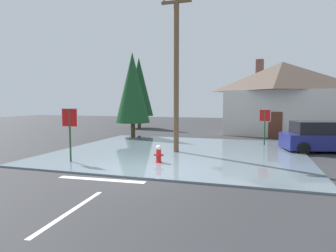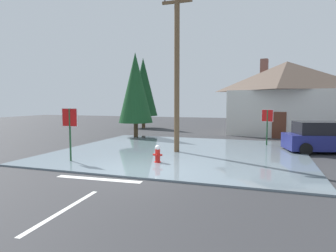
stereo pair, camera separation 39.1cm
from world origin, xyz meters
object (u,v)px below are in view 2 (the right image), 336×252
(pine_tree_tall_left, at_px, (143,87))
(pine_tree_mid_left, at_px, (135,88))
(stop_sign_near, at_px, (70,124))
(stop_sign_far, at_px, (267,120))
(parked_car, at_px, (326,138))
(utility_pole, at_px, (177,70))
(fire_hydrant, at_px, (158,155))
(house, at_px, (286,97))

(pine_tree_tall_left, relative_size, pine_tree_mid_left, 1.12)
(stop_sign_near, relative_size, stop_sign_far, 1.08)
(stop_sign_far, relative_size, pine_tree_tall_left, 0.31)
(pine_tree_tall_left, bearing_deg, stop_sign_near, -77.34)
(stop_sign_far, distance_m, parked_car, 3.36)
(stop_sign_near, height_order, utility_pole, utility_pole)
(fire_hydrant, relative_size, pine_tree_tall_left, 0.12)
(fire_hydrant, distance_m, pine_tree_mid_left, 10.32)
(fire_hydrant, distance_m, house, 15.57)
(parked_car, bearing_deg, stop_sign_far, 157.31)
(stop_sign_near, bearing_deg, fire_hydrant, 14.26)
(house, bearing_deg, fire_hydrant, -113.19)
(parked_car, bearing_deg, pine_tree_mid_left, 167.61)
(fire_hydrant, relative_size, parked_car, 0.18)
(parked_car, height_order, pine_tree_tall_left, pine_tree_tall_left)
(stop_sign_far, height_order, parked_car, stop_sign_far)
(utility_pole, bearing_deg, fire_hydrant, -90.02)
(stop_sign_far, height_order, pine_tree_tall_left, pine_tree_tall_left)
(utility_pole, relative_size, house, 0.85)
(parked_car, distance_m, pine_tree_mid_left, 13.21)
(stop_sign_near, bearing_deg, parked_car, 29.98)
(fire_hydrant, height_order, pine_tree_mid_left, pine_tree_mid_left)
(stop_sign_near, xyz_separation_m, parked_car, (11.44, 6.60, -0.98))
(utility_pole, distance_m, stop_sign_far, 6.69)
(house, height_order, pine_tree_mid_left, house)
(parked_car, bearing_deg, pine_tree_tall_left, 145.59)
(utility_pole, relative_size, stop_sign_far, 3.72)
(pine_tree_tall_left, bearing_deg, fire_hydrant, -64.48)
(house, bearing_deg, parked_car, -79.58)
(stop_sign_near, xyz_separation_m, fire_hydrant, (3.85, 0.98, -1.36))
(stop_sign_near, distance_m, house, 18.07)
(stop_sign_near, height_order, pine_tree_mid_left, pine_tree_mid_left)
(utility_pole, bearing_deg, house, 61.69)
(stop_sign_near, distance_m, utility_pole, 6.06)
(stop_sign_near, distance_m, stop_sign_far, 11.53)
(stop_sign_far, bearing_deg, parked_car, -22.69)
(house, bearing_deg, stop_sign_near, -123.26)
(utility_pole, xyz_separation_m, pine_tree_tall_left, (-7.68, 13.20, -0.13))
(fire_hydrant, bearing_deg, pine_tree_tall_left, 115.52)
(stop_sign_near, relative_size, parked_car, 0.53)
(pine_tree_tall_left, bearing_deg, parked_car, -34.41)
(fire_hydrant, distance_m, parked_car, 9.46)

